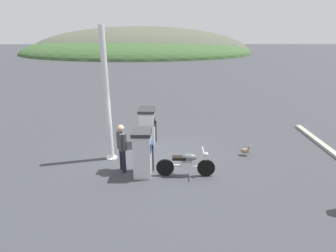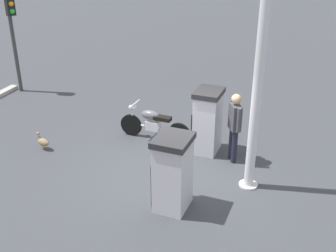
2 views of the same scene
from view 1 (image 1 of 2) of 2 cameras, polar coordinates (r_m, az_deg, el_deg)
ground_plane at (r=10.32m, az=-2.47°, el=-6.57°), size 120.00×120.00×0.00m
fuel_pump_near at (r=8.90m, az=-5.36°, el=-5.56°), size 0.66×0.77×1.58m
fuel_pump_far at (r=11.14m, az=-4.38°, el=-0.11°), size 0.71×0.79×1.54m
motorcycle_near_pump at (r=8.98m, az=3.92°, el=-7.81°), size 1.93×0.56×0.93m
attendant_person at (r=9.14m, az=-9.64°, el=-3.97°), size 0.38×0.53×1.67m
wandering_duck at (r=10.78m, az=15.88°, el=-4.94°), size 0.43×0.26×0.43m
canopy_support_pole at (r=9.67m, az=-12.62°, el=5.47°), size 0.40×0.40×4.69m
road_edge_kerb at (r=12.14m, az=31.66°, el=-5.21°), size 0.29×6.21×0.12m
distant_hill_main at (r=49.42m, az=-5.74°, el=15.07°), size 37.76×22.09×8.62m
distant_hill_secondary at (r=48.09m, az=-6.60°, el=14.89°), size 38.48×22.93×6.17m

